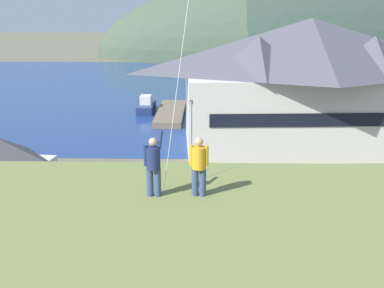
# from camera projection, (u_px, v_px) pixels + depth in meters

# --- Properties ---
(ground_plane) EXTENTS (600.00, 600.00, 0.00)m
(ground_plane) POSITION_uv_depth(u_px,v_px,m) (162.00, 267.00, 23.47)
(ground_plane) COLOR #66604C
(parking_lot_pad) EXTENTS (40.00, 20.00, 0.10)m
(parking_lot_pad) POSITION_uv_depth(u_px,v_px,m) (169.00, 223.00, 28.28)
(parking_lot_pad) COLOR slate
(parking_lot_pad) RESTS_ON ground
(bay_water) EXTENTS (360.00, 84.00, 0.03)m
(bay_water) POSITION_uv_depth(u_px,v_px,m) (193.00, 87.00, 81.31)
(bay_water) COLOR navy
(bay_water) RESTS_ON ground
(far_hill_west_ridge) EXTENTS (147.75, 64.77, 50.57)m
(far_hill_west_ridge) POSITION_uv_depth(u_px,v_px,m) (351.00, 57.00, 138.32)
(far_hill_west_ridge) COLOR #42513D
(far_hill_west_ridge) RESTS_ON ground
(harbor_lodge) EXTENTS (24.08, 13.35, 11.70)m
(harbor_lodge) POSITION_uv_depth(u_px,v_px,m) (309.00, 80.00, 43.01)
(harbor_lodge) COLOR beige
(harbor_lodge) RESTS_ON ground
(wharf_dock) EXTENTS (3.20, 14.12, 0.70)m
(wharf_dock) POSITION_uv_depth(u_px,v_px,m) (171.00, 113.00, 58.08)
(wharf_dock) COLOR #70604C
(wharf_dock) RESTS_ON ground
(moored_boat_wharfside) EXTENTS (1.95, 6.02, 2.16)m
(moored_boat_wharfside) POSITION_uv_depth(u_px,v_px,m) (146.00, 106.00, 60.32)
(moored_boat_wharfside) COLOR navy
(moored_boat_wharfside) RESTS_ON ground
(moored_boat_outer_mooring) EXTENTS (1.97, 5.61, 2.16)m
(moored_boat_outer_mooring) POSITION_uv_depth(u_px,v_px,m) (197.00, 107.00, 60.05)
(moored_boat_outer_mooring) COLOR navy
(moored_boat_outer_mooring) RESTS_ON ground
(parked_car_front_row_end) EXTENTS (4.31, 2.28, 1.82)m
(parked_car_front_row_end) POSITION_uv_depth(u_px,v_px,m) (144.00, 198.00, 29.41)
(parked_car_front_row_end) COLOR silver
(parked_car_front_row_end) RESTS_ON parking_lot_pad
(parked_car_front_row_silver) EXTENTS (4.22, 2.10, 1.82)m
(parked_car_front_row_silver) POSITION_uv_depth(u_px,v_px,m) (307.00, 194.00, 29.97)
(parked_car_front_row_silver) COLOR silver
(parked_car_front_row_silver) RESTS_ON parking_lot_pad
(parked_car_back_row_left) EXTENTS (4.25, 2.15, 1.82)m
(parked_car_back_row_left) POSITION_uv_depth(u_px,v_px,m) (218.00, 248.00, 23.06)
(parked_car_back_row_left) COLOR black
(parked_car_back_row_left) RESTS_ON parking_lot_pad
(parking_light_pole) EXTENTS (0.24, 0.78, 6.26)m
(parking_light_pole) POSITION_uv_depth(u_px,v_px,m) (191.00, 139.00, 32.63)
(parking_light_pole) COLOR #ADADB2
(parking_light_pole) RESTS_ON parking_lot_pad
(person_kite_flyer) EXTENTS (0.53, 0.65, 1.86)m
(person_kite_flyer) POSITION_uv_depth(u_px,v_px,m) (153.00, 164.00, 13.57)
(person_kite_flyer) COLOR #384770
(person_kite_flyer) RESTS_ON grassy_hill_foreground
(person_companion) EXTENTS (0.55, 0.40, 1.74)m
(person_companion) POSITION_uv_depth(u_px,v_px,m) (199.00, 165.00, 13.60)
(person_companion) COLOR #384770
(person_companion) RESTS_ON grassy_hill_foreground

